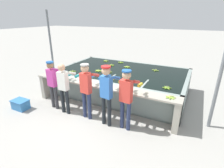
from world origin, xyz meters
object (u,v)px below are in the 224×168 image
object	(u,v)px
banana_bunch_floating_0	(167,88)
crate	(21,104)
worker_2	(87,86)
banana_bunch_floating_8	(73,71)
banana_bunch_floating_4	(156,70)
worker_4	(127,94)
banana_bunch_floating_2	(112,65)
banana_bunch_floating_5	(121,62)
banana_bunch_floating_11	(109,72)
support_post_left	(51,47)
worker_1	(64,84)
worker_0	(53,81)
banana_bunch_floating_6	(105,66)
banana_bunch_floating_9	(127,67)
banana_bunch_floating_10	(98,71)
banana_bunch_floating_7	(59,71)
knife_0	(58,76)
banana_bunch_floating_1	(106,61)
worker_3	(107,90)
banana_bunch_ledge_0	(171,97)
banana_bunch_floating_3	(127,71)
support_post_right	(221,73)

from	to	relation	value
banana_bunch_floating_0	crate	world-z (taller)	banana_bunch_floating_0
worker_2	banana_bunch_floating_8	bearing A→B (deg)	140.95
banana_bunch_floating_0	banana_bunch_floating_4	distance (m)	1.81
worker_4	banana_bunch_floating_2	world-z (taller)	worker_4
banana_bunch_floating_5	crate	world-z (taller)	banana_bunch_floating_5
banana_bunch_floating_4	banana_bunch_floating_11	xyz separation A→B (m)	(-1.53, -1.06, -0.00)
support_post_left	worker_1	bearing A→B (deg)	-39.70
worker_0	banana_bunch_floating_6	world-z (taller)	worker_0
worker_0	banana_bunch_floating_2	size ratio (longest dim) A/B	5.85
banana_bunch_floating_9	banana_bunch_floating_10	size ratio (longest dim) A/B	1.00
worker_2	banana_bunch_floating_6	distance (m)	2.53
banana_bunch_floating_7	knife_0	distance (m)	0.70
worker_4	banana_bunch_floating_10	xyz separation A→B (m)	(-1.91, 1.74, -0.10)
worker_0	banana_bunch_floating_7	world-z (taller)	worker_0
worker_2	banana_bunch_floating_1	xyz separation A→B (m)	(-1.15, 3.27, -0.10)
banana_bunch_floating_0	support_post_left	xyz separation A→B (m)	(-5.42, 0.87, 0.66)
banana_bunch_floating_9	banana_bunch_floating_1	bearing A→B (deg)	158.80
worker_3	knife_0	world-z (taller)	worker_3
worker_2	banana_bunch_ledge_0	bearing A→B (deg)	13.32
worker_3	banana_bunch_floating_10	world-z (taller)	worker_3
worker_0	banana_bunch_floating_10	size ratio (longest dim) A/B	5.79
worker_3	banana_bunch_floating_1	world-z (taller)	worker_3
worker_0	banana_bunch_floating_2	bearing A→B (deg)	74.13
worker_2	banana_bunch_floating_9	bearing A→B (deg)	87.00
banana_bunch_floating_2	worker_4	bearing A→B (deg)	-56.16
worker_2	banana_bunch_floating_9	size ratio (longest dim) A/B	6.07
worker_0	crate	size ratio (longest dim) A/B	2.95
worker_1	banana_bunch_floating_4	xyz separation A→B (m)	(2.13, 2.89, -0.03)
banana_bunch_floating_2	banana_bunch_floating_10	size ratio (longest dim) A/B	0.99
banana_bunch_floating_6	banana_bunch_floating_8	world-z (taller)	same
worker_3	banana_bunch_floating_8	xyz separation A→B (m)	(-2.21, 1.28, -0.13)
knife_0	banana_bunch_ledge_0	bearing A→B (deg)	0.39
banana_bunch_floating_3	banana_bunch_floating_6	size ratio (longest dim) A/B	1.02
banana_bunch_floating_4	banana_bunch_floating_11	world-z (taller)	same
worker_2	worker_4	size ratio (longest dim) A/B	1.00
banana_bunch_floating_6	banana_bunch_floating_7	bearing A→B (deg)	-133.72
banana_bunch_floating_0	support_post_left	bearing A→B (deg)	170.86
banana_bunch_floating_9	support_post_right	world-z (taller)	support_post_right
banana_bunch_floating_7	crate	bearing A→B (deg)	-100.62
worker_4	crate	size ratio (longest dim) A/B	3.10
banana_bunch_floating_11	knife_0	world-z (taller)	banana_bunch_floating_11
worker_2	banana_bunch_floating_9	xyz separation A→B (m)	(0.14, 2.76, -0.10)
banana_bunch_floating_4	banana_bunch_ledge_0	bearing A→B (deg)	-67.23
banana_bunch_floating_1	banana_bunch_floating_2	size ratio (longest dim) A/B	1.00
banana_bunch_floating_2	knife_0	size ratio (longest dim) A/B	1.02
worker_0	knife_0	world-z (taller)	worker_0
banana_bunch_floating_0	worker_3	bearing A→B (deg)	-138.07
banana_bunch_floating_4	banana_bunch_floating_6	world-z (taller)	same
banana_bunch_floating_2	banana_bunch_floating_0	bearing A→B (deg)	-30.41
worker_1	worker_4	world-z (taller)	worker_4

